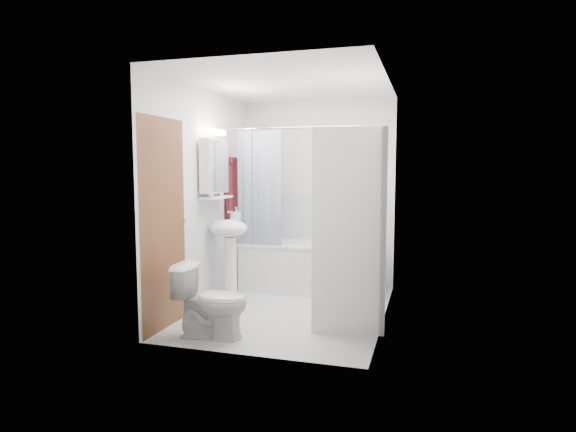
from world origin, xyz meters
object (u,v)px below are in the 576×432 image
(sink, at_px, (229,241))
(washer_dryer, at_px, (349,228))
(toilet, at_px, (212,302))
(bathtub, at_px, (306,264))

(sink, distance_m, washer_dryer, 1.50)
(washer_dryer, bearing_deg, toilet, -154.22)
(washer_dryer, height_order, toilet, washer_dryer)
(bathtub, bearing_deg, toilet, -101.86)
(bathtub, height_order, toilet, toilet)
(toilet, bearing_deg, sink, 10.17)
(bathtub, distance_m, sink, 1.12)
(bathtub, relative_size, toilet, 2.35)
(bathtub, xyz_separation_m, sink, (-0.70, -0.78, 0.37))
(bathtub, relative_size, washer_dryer, 0.83)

